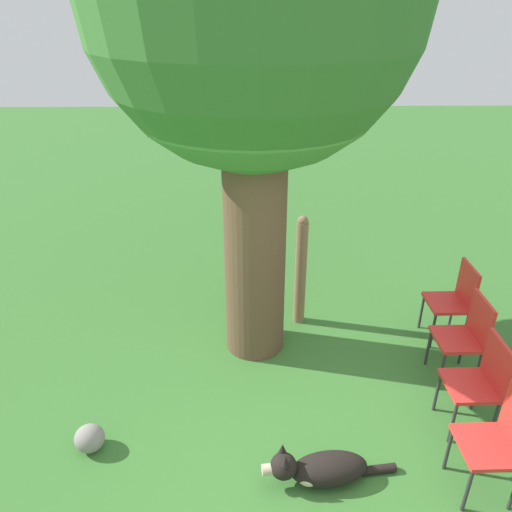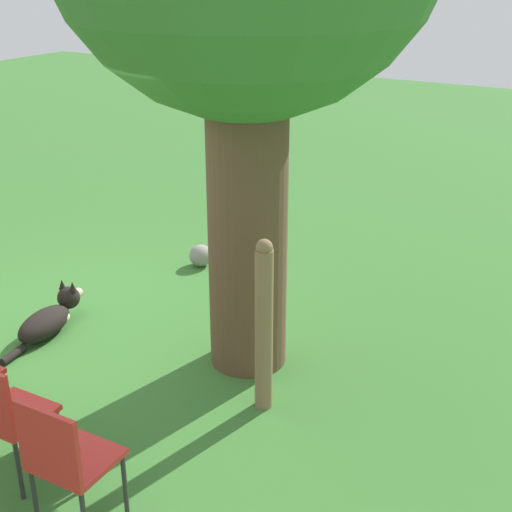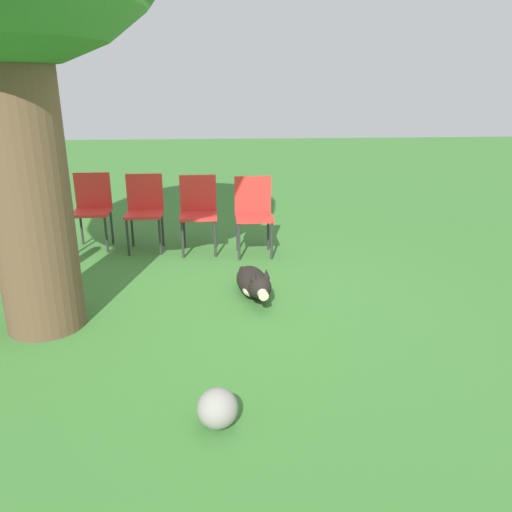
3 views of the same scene
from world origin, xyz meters
TOP-DOWN VIEW (x-y plane):
  - ground_plane at (0.00, 0.00)m, footprint 30.00×30.00m
  - dog at (0.22, -0.49)m, footprint 1.12×0.37m
  - fence_post at (0.26, 1.76)m, footprint 0.13×0.13m
  - red_chair_2 at (1.81, 0.74)m, footprint 0.43×0.45m
  - red_chair_3 at (1.94, 1.40)m, footprint 0.43×0.45m
  - garden_rock at (-1.71, -0.14)m, footprint 0.26×0.25m

SIDE VIEW (x-z plane):
  - ground_plane at x=0.00m, z-range 0.00..0.00m
  - garden_rock at x=-1.71m, z-range 0.00..0.24m
  - dog at x=0.22m, z-range -0.06..0.33m
  - red_chair_2 at x=1.81m, z-range 0.08..1.00m
  - red_chair_3 at x=1.94m, z-range 0.08..1.00m
  - fence_post at x=0.26m, z-range 0.01..1.37m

